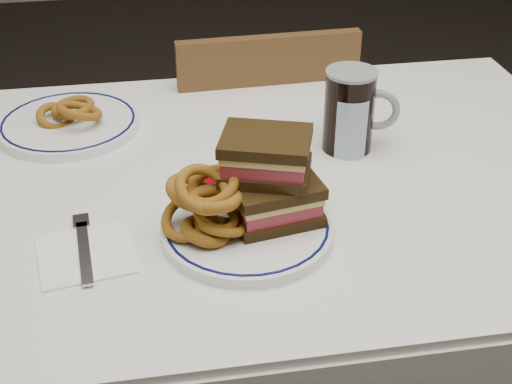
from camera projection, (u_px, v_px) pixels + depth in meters
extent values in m
cube|color=silver|center=(254.00, 182.00, 1.22)|extent=(1.26, 0.86, 0.03)
cylinder|color=#412915|center=(445.00, 222.00, 1.78)|extent=(0.06, 0.06, 0.71)
cube|color=silver|center=(224.00, 116.00, 1.62)|extent=(1.26, 0.01, 0.17)
cube|color=#412915|center=(253.00, 178.00, 1.87)|extent=(0.41, 0.41, 0.04)
cylinder|color=#412915|center=(297.00, 203.00, 2.15)|extent=(0.03, 0.03, 0.39)
cylinder|color=#412915|center=(329.00, 272.00, 1.87)|extent=(0.03, 0.03, 0.39)
cylinder|color=#412915|center=(185.00, 216.00, 2.09)|extent=(0.03, 0.03, 0.39)
cylinder|color=#412915|center=(201.00, 289.00, 1.81)|extent=(0.03, 0.03, 0.39)
cube|color=#412915|center=(269.00, 129.00, 1.60)|extent=(0.40, 0.04, 0.43)
cylinder|color=white|center=(247.00, 229.00, 1.06)|extent=(0.26, 0.26, 0.02)
torus|color=#0A0E4B|center=(247.00, 225.00, 1.06)|extent=(0.24, 0.24, 0.00)
cube|color=black|center=(274.00, 213.00, 1.07)|extent=(0.14, 0.12, 0.02)
cube|color=#A52F3E|center=(274.00, 202.00, 1.06)|extent=(0.13, 0.11, 0.02)
cube|color=#DAB861|center=(275.00, 193.00, 1.05)|extent=(0.14, 0.12, 0.01)
cube|color=black|center=(275.00, 185.00, 1.04)|extent=(0.14, 0.12, 0.02)
cube|color=black|center=(266.00, 170.00, 1.05)|extent=(0.15, 0.14, 0.02)
cube|color=#A52F3E|center=(266.00, 159.00, 1.04)|extent=(0.14, 0.13, 0.02)
cube|color=#DAB861|center=(266.00, 149.00, 1.03)|extent=(0.15, 0.13, 0.01)
cube|color=black|center=(266.00, 141.00, 1.02)|extent=(0.15, 0.14, 0.02)
torus|color=#653E0D|center=(206.00, 231.00, 1.02)|extent=(0.08, 0.08, 0.04)
torus|color=#653E0D|center=(220.00, 226.00, 1.02)|extent=(0.08, 0.08, 0.05)
torus|color=#653E0D|center=(189.00, 217.00, 1.03)|extent=(0.09, 0.09, 0.07)
torus|color=#653E0D|center=(216.00, 215.00, 1.02)|extent=(0.07, 0.07, 0.05)
torus|color=#653E0D|center=(203.00, 201.00, 1.03)|extent=(0.09, 0.08, 0.07)
torus|color=#653E0D|center=(190.00, 192.00, 1.03)|extent=(0.08, 0.08, 0.06)
torus|color=#653E0D|center=(214.00, 199.00, 1.00)|extent=(0.08, 0.08, 0.03)
torus|color=#653E0D|center=(212.00, 186.00, 1.02)|extent=(0.09, 0.08, 0.06)
torus|color=#653E0D|center=(204.00, 189.00, 1.00)|extent=(0.10, 0.08, 0.08)
cylinder|color=silver|center=(202.00, 191.00, 1.11)|extent=(0.05, 0.05, 0.03)
cylinder|color=#95020F|center=(202.00, 185.00, 1.10)|extent=(0.04, 0.04, 0.01)
cylinder|color=black|center=(349.00, 111.00, 1.25)|extent=(0.09, 0.09, 0.15)
cylinder|color=gray|center=(352.00, 72.00, 1.21)|extent=(0.09, 0.09, 0.01)
torus|color=gray|center=(378.00, 110.00, 1.25)|extent=(0.08, 0.03, 0.08)
cylinder|color=#9BB6C8|center=(349.00, 124.00, 1.25)|extent=(0.07, 0.07, 0.11)
cylinder|color=white|center=(69.00, 124.00, 1.35)|extent=(0.26, 0.26, 0.02)
torus|color=#0A0E4B|center=(68.00, 120.00, 1.35)|extent=(0.25, 0.25, 0.00)
torus|color=#653E0D|center=(56.00, 117.00, 1.34)|extent=(0.08, 0.07, 0.06)
torus|color=#653E0D|center=(73.00, 108.00, 1.35)|extent=(0.08, 0.08, 0.03)
torus|color=#653E0D|center=(79.00, 111.00, 1.32)|extent=(0.09, 0.09, 0.05)
cube|color=white|center=(85.00, 254.00, 1.02)|extent=(0.15, 0.15, 0.00)
cube|color=#B2B2B7|center=(84.00, 252.00, 1.02)|extent=(0.03, 0.15, 0.00)
cube|color=#B2B2B7|center=(81.00, 221.00, 1.09)|extent=(0.03, 0.04, 0.00)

